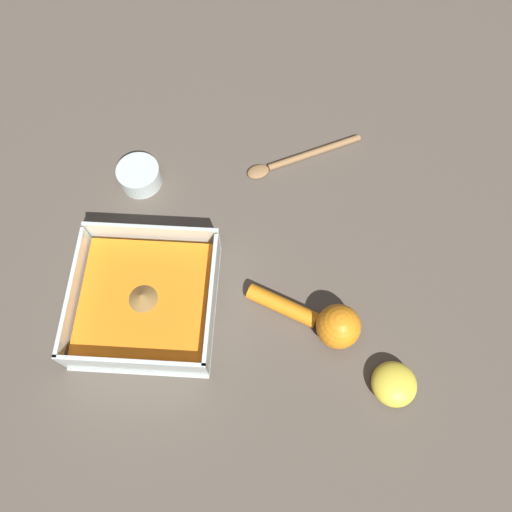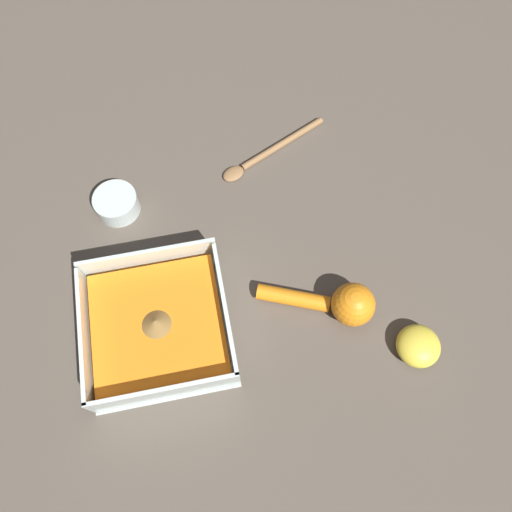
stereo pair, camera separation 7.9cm
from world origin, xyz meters
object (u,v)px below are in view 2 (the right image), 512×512
at_px(square_dish, 158,325).
at_px(lemon_squeezer, 341,303).
at_px(wooden_spoon, 268,152).
at_px(spice_bowl, 117,204).
at_px(lemon_half, 418,346).

height_order(square_dish, lemon_squeezer, same).
xyz_separation_m(lemon_squeezer, wooden_spoon, (0.05, -0.31, -0.02)).
height_order(spice_bowl, wooden_spoon, spice_bowl).
xyz_separation_m(spice_bowl, wooden_spoon, (-0.27, -0.06, -0.01)).
distance_m(lemon_squeezer, wooden_spoon, 0.31).
bearing_deg(lemon_half, wooden_spoon, -69.34).
height_order(square_dish, wooden_spoon, square_dish).
bearing_deg(square_dish, lemon_squeezer, 175.47).
distance_m(square_dish, wooden_spoon, 0.37).
relative_size(spice_bowl, lemon_half, 1.11).
xyz_separation_m(square_dish, wooden_spoon, (-0.23, -0.29, -0.02)).
xyz_separation_m(square_dish, lemon_half, (-0.38, 0.11, -0.00)).
bearing_deg(square_dish, lemon_half, 164.31).
height_order(square_dish, lemon_half, square_dish).
relative_size(spice_bowl, wooden_spoon, 0.36).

